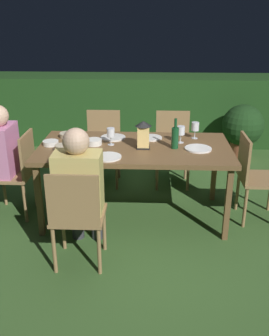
% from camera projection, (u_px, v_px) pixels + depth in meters
% --- Properties ---
extents(ground_plane, '(16.00, 16.00, 0.00)m').
position_uv_depth(ground_plane, '(134.00, 215.00, 4.02)').
color(ground_plane, '#385B28').
extents(dining_table, '(1.85, 0.95, 0.76)m').
position_uv_depth(dining_table, '(134.00, 151.00, 3.75)').
color(dining_table, brown).
rests_on(dining_table, ground).
extents(chair_side_right_a, '(0.42, 0.40, 0.87)m').
position_uv_depth(chair_side_right_a, '(103.00, 144.00, 4.65)').
color(chair_side_right_a, '#937047').
rests_on(chair_side_right_a, ground).
extents(chair_head_far, '(0.40, 0.42, 0.87)m').
position_uv_depth(chair_head_far, '(254.00, 174.00, 3.79)').
color(chair_head_far, '#937047').
rests_on(chair_head_far, ground).
extents(chair_side_right_b, '(0.42, 0.40, 0.87)m').
position_uv_depth(chair_side_right_b, '(172.00, 145.00, 4.62)').
color(chair_side_right_b, '#937047').
rests_on(chair_side_right_b, ground).
extents(chair_side_left_a, '(0.42, 0.40, 0.87)m').
position_uv_depth(chair_side_left_a, '(77.00, 214.00, 3.05)').
color(chair_side_left_a, '#937047').
rests_on(chair_side_left_a, ground).
extents(person_in_mustard, '(0.38, 0.47, 1.15)m').
position_uv_depth(person_in_mustard, '(80.00, 186.00, 3.17)').
color(person_in_mustard, tan).
rests_on(person_in_mustard, ground).
extents(chair_head_near, '(0.40, 0.42, 0.87)m').
position_uv_depth(chair_head_near, '(18.00, 170.00, 3.88)').
color(chair_head_near, '#937047').
rests_on(chair_head_near, ground).
extents(lantern_centerpiece, '(0.15, 0.15, 0.27)m').
position_uv_depth(lantern_centerpiece, '(143.00, 133.00, 3.63)').
color(lantern_centerpiece, black).
rests_on(lantern_centerpiece, dining_table).
extents(green_bottle_on_table, '(0.07, 0.07, 0.29)m').
position_uv_depth(green_bottle_on_table, '(175.00, 137.00, 3.63)').
color(green_bottle_on_table, '#144723').
rests_on(green_bottle_on_table, dining_table).
extents(wine_glass_a, '(0.08, 0.08, 0.17)m').
position_uv_depth(wine_glass_a, '(111.00, 133.00, 3.73)').
color(wine_glass_a, silver).
rests_on(wine_glass_a, dining_table).
extents(wine_glass_b, '(0.08, 0.08, 0.17)m').
position_uv_depth(wine_glass_b, '(181.00, 131.00, 3.79)').
color(wine_glass_b, silver).
rests_on(wine_glass_b, dining_table).
extents(wine_glass_c, '(0.08, 0.08, 0.17)m').
position_uv_depth(wine_glass_c, '(195.00, 127.00, 3.92)').
color(wine_glass_c, silver).
rests_on(wine_glass_c, dining_table).
extents(plate_a, '(0.25, 0.25, 0.01)m').
position_uv_depth(plate_a, '(198.00, 149.00, 3.64)').
color(plate_a, white).
rests_on(plate_a, dining_table).
extents(plate_b, '(0.24, 0.24, 0.01)m').
position_uv_depth(plate_b, '(108.00, 157.00, 3.44)').
color(plate_b, white).
rests_on(plate_b, dining_table).
extents(plate_c, '(0.22, 0.22, 0.01)m').
position_uv_depth(plate_c, '(151.00, 138.00, 3.96)').
color(plate_c, silver).
rests_on(plate_c, dining_table).
extents(plate_d, '(0.26, 0.26, 0.01)m').
position_uv_depth(plate_d, '(113.00, 137.00, 3.96)').
color(plate_d, silver).
rests_on(plate_d, dining_table).
extents(bowl_olives, '(0.15, 0.15, 0.06)m').
position_uv_depth(bowl_olives, '(63.00, 148.00, 3.59)').
color(bowl_olives, '#BCAD8E').
rests_on(bowl_olives, dining_table).
extents(bowl_bread, '(0.15, 0.15, 0.04)m').
position_uv_depth(bowl_bread, '(51.00, 143.00, 3.76)').
color(bowl_bread, silver).
rests_on(bowl_bread, dining_table).
extents(bowl_salad, '(0.17, 0.17, 0.05)m').
position_uv_depth(bowl_salad, '(68.00, 135.00, 3.99)').
color(bowl_salad, '#BCAD8E').
rests_on(bowl_salad, dining_table).
extents(bowl_dip, '(0.16, 0.16, 0.05)m').
position_uv_depth(bowl_dip, '(94.00, 142.00, 3.77)').
color(bowl_dip, silver).
rests_on(bowl_dip, dining_table).
extents(hedge_backdrop, '(5.56, 0.74, 1.05)m').
position_uv_depth(hedge_backdrop, '(141.00, 109.00, 6.14)').
color(hedge_backdrop, '#1E4219').
rests_on(hedge_backdrop, ground).
extents(potted_plant_by_hedge, '(0.58, 0.58, 0.77)m').
position_uv_depth(potted_plant_by_hedge, '(243.00, 128.00, 5.44)').
color(potted_plant_by_hedge, brown).
rests_on(potted_plant_by_hedge, ground).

